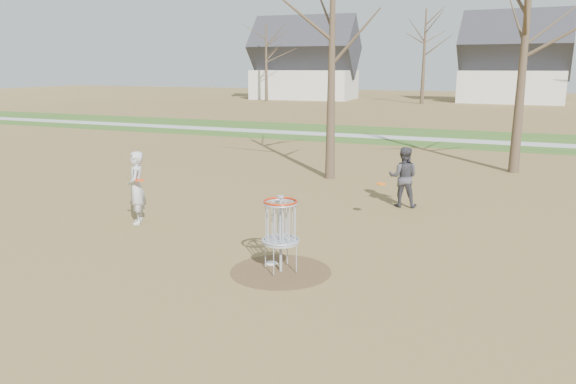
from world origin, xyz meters
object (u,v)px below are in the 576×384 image
object	(u,v)px
player_throwing	(403,177)
disc_golf_basket	(281,222)
disc_grounded	(272,263)
player_standing	(136,188)

from	to	relation	value
player_throwing	disc_golf_basket	xyz separation A→B (m)	(-0.98, -5.63, 0.13)
player_throwing	disc_golf_basket	bearing A→B (deg)	71.52
player_throwing	disc_golf_basket	distance (m)	5.71
player_throwing	disc_grounded	distance (m)	5.55
player_standing	disc_golf_basket	distance (m)	4.64
player_throwing	disc_grounded	xyz separation A→B (m)	(-1.29, -5.35, -0.76)
disc_golf_basket	disc_grounded	bearing A→B (deg)	137.81
player_standing	disc_golf_basket	size ratio (longest dim) A/B	1.25
player_throwing	disc_grounded	bearing A→B (deg)	67.84
player_throwing	player_standing	bearing A→B (deg)	28.42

